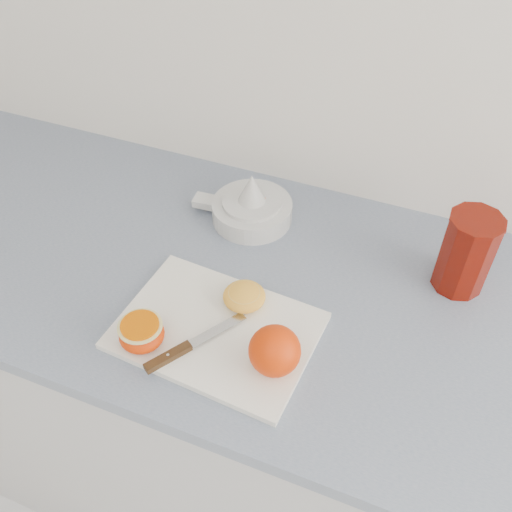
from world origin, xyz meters
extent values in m
cube|color=silver|center=(0.16, 1.70, 0.43)|extent=(2.29, 0.60, 0.86)
cube|color=#8F96A4|center=(0.16, 1.70, 0.88)|extent=(2.35, 0.64, 0.03)
cube|color=white|center=(0.03, 1.56, 0.90)|extent=(0.34, 0.25, 0.01)
sphere|color=#EF4008|center=(0.14, 1.53, 0.94)|extent=(0.08, 0.08, 0.08)
ellipsoid|color=#EF4008|center=(-0.07, 1.49, 0.92)|extent=(0.07, 0.07, 0.04)
cylinder|color=#EAE38A|center=(-0.07, 1.49, 0.94)|extent=(0.07, 0.07, 0.00)
cylinder|color=orange|center=(-0.07, 1.49, 0.95)|extent=(0.06, 0.06, 0.00)
ellipsoid|color=#F9AA2F|center=(0.05, 1.63, 0.92)|extent=(0.07, 0.07, 0.03)
cylinder|color=#F3BA4F|center=(0.05, 1.63, 0.93)|extent=(0.05, 0.05, 0.00)
cube|color=#462F0F|center=(-0.02, 1.48, 0.91)|extent=(0.06, 0.08, 0.01)
cube|color=#B7B7BC|center=(0.03, 1.55, 0.91)|extent=(0.07, 0.10, 0.00)
cylinder|color=#B7B7BC|center=(-0.02, 1.48, 0.91)|extent=(0.00, 0.00, 0.01)
cylinder|color=white|center=(-0.03, 1.85, 0.91)|extent=(0.16, 0.16, 0.04)
cylinder|color=white|center=(-0.03, 1.85, 0.93)|extent=(0.12, 0.12, 0.01)
cone|color=white|center=(-0.03, 1.85, 0.97)|extent=(0.06, 0.06, 0.06)
cube|color=white|center=(-0.12, 1.84, 0.91)|extent=(0.05, 0.04, 0.02)
ellipsoid|color=#E84101|center=(-0.01, 1.84, 0.94)|extent=(0.01, 0.01, 0.00)
ellipsoid|color=#E84101|center=(-0.04, 1.86, 0.94)|extent=(0.01, 0.01, 0.00)
ellipsoid|color=#E84101|center=(-0.03, 1.83, 0.94)|extent=(0.01, 0.01, 0.00)
ellipsoid|color=#E84101|center=(-0.01, 1.86, 0.94)|extent=(0.01, 0.01, 0.00)
cylinder|color=#6F1005|center=(0.38, 1.82, 0.96)|extent=(0.09, 0.09, 0.15)
cylinder|color=orange|center=(0.38, 1.82, 0.91)|extent=(0.08, 0.08, 0.03)
cylinder|color=#6F1005|center=(0.38, 1.82, 1.04)|extent=(0.09, 0.09, 0.00)
camera|label=1|loc=(0.31, 1.04, 1.65)|focal=40.00mm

